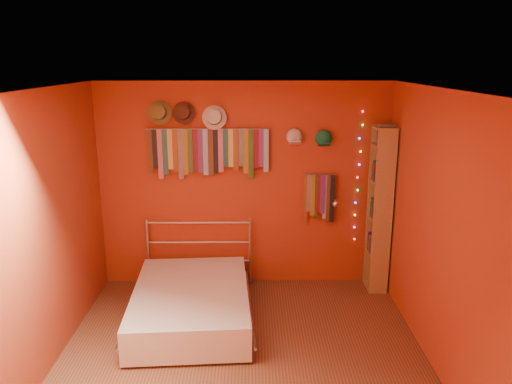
{
  "coord_description": "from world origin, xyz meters",
  "views": [
    {
      "loc": [
        0.09,
        -4.12,
        2.74
      ],
      "look_at": [
        0.14,
        0.9,
        1.4
      ],
      "focal_mm": 35.0,
      "sensor_mm": 36.0,
      "label": 1
    }
  ],
  "objects_px": {
    "tie_rack": "(207,150)",
    "reading_lamp": "(335,203)",
    "bed": "(191,303)",
    "bookshelf": "(383,209)"
  },
  "relations": [
    {
      "from": "tie_rack",
      "to": "reading_lamp",
      "type": "distance_m",
      "value": 1.63
    },
    {
      "from": "reading_lamp",
      "to": "bookshelf",
      "type": "distance_m",
      "value": 0.59
    },
    {
      "from": "reading_lamp",
      "to": "bookshelf",
      "type": "height_order",
      "value": "bookshelf"
    },
    {
      "from": "tie_rack",
      "to": "reading_lamp",
      "type": "relative_size",
      "value": 4.61
    },
    {
      "from": "tie_rack",
      "to": "bookshelf",
      "type": "height_order",
      "value": "bookshelf"
    },
    {
      "from": "reading_lamp",
      "to": "bed",
      "type": "relative_size",
      "value": 0.17
    },
    {
      "from": "tie_rack",
      "to": "reading_lamp",
      "type": "bearing_deg",
      "value": -6.71
    },
    {
      "from": "reading_lamp",
      "to": "bookshelf",
      "type": "xyz_separation_m",
      "value": [
        0.58,
        0.02,
        -0.08
      ]
    },
    {
      "from": "tie_rack",
      "to": "reading_lamp",
      "type": "height_order",
      "value": "tie_rack"
    },
    {
      "from": "tie_rack",
      "to": "bookshelf",
      "type": "xyz_separation_m",
      "value": [
        2.09,
        -0.15,
        -0.68
      ]
    }
  ]
}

